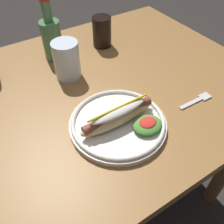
% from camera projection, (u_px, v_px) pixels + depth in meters
% --- Properties ---
extents(ground_plane, '(8.00, 8.00, 0.00)m').
position_uv_depth(ground_plane, '(85.00, 203.00, 1.28)').
color(ground_plane, '#2D2826').
extents(dining_table, '(1.33, 0.84, 0.74)m').
position_uv_depth(dining_table, '(70.00, 121.00, 0.83)').
color(dining_table, olive).
rests_on(dining_table, ground_plane).
extents(hot_dog_plate, '(0.27, 0.27, 0.08)m').
position_uv_depth(hot_dog_plate, '(120.00, 121.00, 0.66)').
color(hot_dog_plate, silver).
rests_on(hot_dog_plate, dining_table).
extents(fork, '(0.12, 0.03, 0.00)m').
position_uv_depth(fork, '(198.00, 100.00, 0.75)').
color(fork, silver).
rests_on(fork, dining_table).
extents(soda_cup, '(0.07, 0.07, 0.12)m').
position_uv_depth(soda_cup, '(102.00, 32.00, 0.94)').
color(soda_cup, black).
rests_on(soda_cup, dining_table).
extents(water_cup, '(0.09, 0.09, 0.13)m').
position_uv_depth(water_cup, '(67.00, 60.00, 0.80)').
color(water_cup, silver).
rests_on(water_cup, dining_table).
extents(glass_bottle, '(0.07, 0.07, 0.22)m').
position_uv_depth(glass_bottle, '(52.00, 37.00, 0.86)').
color(glass_bottle, '#4C7F51').
rests_on(glass_bottle, dining_table).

